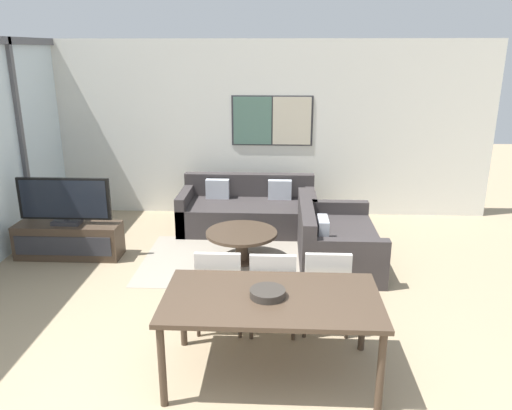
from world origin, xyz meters
The scene contains 12 objects.
wall_back centered at (0.01, 5.33, 1.40)m, with size 7.50×0.09×2.80m.
area_rug centered at (-0.11, 3.28, 0.00)m, with size 2.57×1.67×0.01m.
tv_console centered at (-2.40, 3.31, 0.23)m, with size 1.37×0.42×0.46m.
television centered at (-2.40, 3.31, 0.77)m, with size 1.20×0.20×0.62m.
sofa_main centered at (-0.11, 4.57, 0.26)m, with size 2.04×0.99×0.77m.
sofa_side centered at (1.05, 3.31, 0.26)m, with size 0.99×1.62×0.77m.
coffee_table centered at (-0.11, 3.28, 0.31)m, with size 0.92×0.92×0.41m.
dining_table centered at (0.32, 0.92, 0.67)m, with size 1.76×0.95×0.74m.
dining_chair_left centered at (-0.19, 1.61, 0.51)m, with size 0.46×0.46×0.87m.
dining_chair_centre centered at (0.32, 1.59, 0.51)m, with size 0.46×0.46×0.87m.
dining_chair_right centered at (0.83, 1.64, 0.51)m, with size 0.46×0.46×0.87m.
fruit_bowl centered at (0.29, 0.91, 0.77)m, with size 0.29×0.29×0.06m.
Camera 1 is at (0.37, -2.70, 2.64)m, focal length 35.00 mm.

